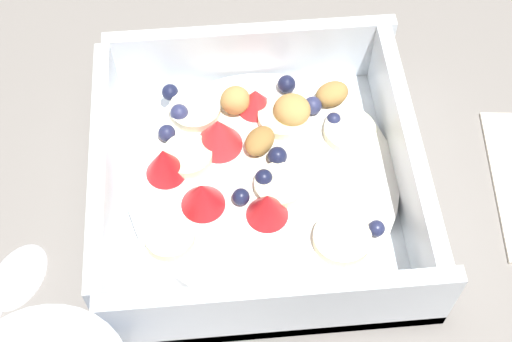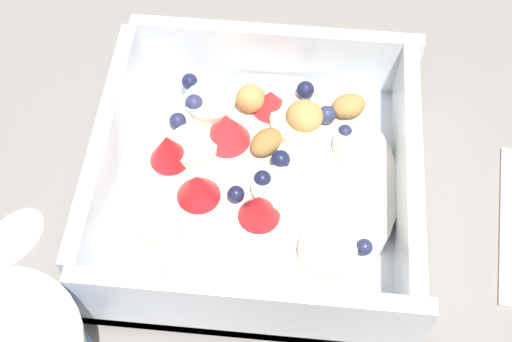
% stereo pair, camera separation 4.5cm
% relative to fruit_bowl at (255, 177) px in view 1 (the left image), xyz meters
% --- Properties ---
extents(ground_plane, '(2.40, 2.40, 0.00)m').
position_rel_fruit_bowl_xyz_m(ground_plane, '(-0.01, 0.02, -0.02)').
color(ground_plane, gray).
extents(fruit_bowl, '(0.20, 0.20, 0.06)m').
position_rel_fruit_bowl_xyz_m(fruit_bowl, '(0.00, 0.00, 0.00)').
color(fruit_bowl, white).
rests_on(fruit_bowl, ground).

